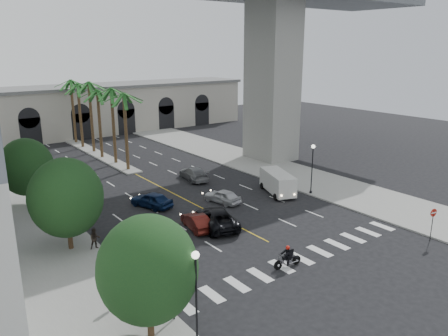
# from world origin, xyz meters

# --- Properties ---
(ground) EXTENTS (140.00, 140.00, 0.00)m
(ground) POSITION_xyz_m (0.00, 0.00, 0.00)
(ground) COLOR black
(ground) RESTS_ON ground
(sidewalk_left) EXTENTS (8.00, 100.00, 0.15)m
(sidewalk_left) POSITION_xyz_m (-15.00, 15.00, 0.07)
(sidewalk_left) COLOR gray
(sidewalk_left) RESTS_ON ground
(sidewalk_right) EXTENTS (8.00, 100.00, 0.15)m
(sidewalk_right) POSITION_xyz_m (15.00, 15.00, 0.07)
(sidewalk_right) COLOR gray
(sidewalk_right) RESTS_ON ground
(median) EXTENTS (2.00, 24.00, 0.20)m
(median) POSITION_xyz_m (0.00, 38.00, 0.10)
(median) COLOR gray
(median) RESTS_ON ground
(pier_building) EXTENTS (71.00, 10.50, 8.50)m
(pier_building) POSITION_xyz_m (0.00, 55.00, 4.27)
(pier_building) COLOR #AFAB9D
(pier_building) RESTS_ON ground
(bridge) EXTENTS (75.00, 13.00, 26.00)m
(bridge) POSITION_xyz_m (3.42, 22.00, 18.51)
(bridge) COLOR gray
(bridge) RESTS_ON ground
(palm_a) EXTENTS (3.20, 3.20, 10.30)m
(palm_a) POSITION_xyz_m (0.00, 28.00, 9.10)
(palm_a) COLOR #47331E
(palm_a) RESTS_ON ground
(palm_b) EXTENTS (3.20, 3.20, 10.60)m
(palm_b) POSITION_xyz_m (0.10, 32.00, 9.37)
(palm_b) COLOR #47331E
(palm_b) RESTS_ON ground
(palm_c) EXTENTS (3.20, 3.20, 10.10)m
(palm_c) POSITION_xyz_m (-0.20, 36.00, 8.91)
(palm_c) COLOR #47331E
(palm_c) RESTS_ON ground
(palm_d) EXTENTS (3.20, 3.20, 10.90)m
(palm_d) POSITION_xyz_m (0.15, 40.00, 9.65)
(palm_d) COLOR #47331E
(palm_d) RESTS_ON ground
(palm_e) EXTENTS (3.20, 3.20, 10.40)m
(palm_e) POSITION_xyz_m (-0.10, 44.00, 9.19)
(palm_e) COLOR #47331E
(palm_e) RESTS_ON ground
(palm_f) EXTENTS (3.20, 3.20, 10.70)m
(palm_f) POSITION_xyz_m (0.20, 48.00, 9.46)
(palm_f) COLOR #47331E
(palm_f) RESTS_ON ground
(street_tree_near) EXTENTS (5.20, 5.20, 6.89)m
(street_tree_near) POSITION_xyz_m (-13.00, -3.00, 4.02)
(street_tree_near) COLOR #382616
(street_tree_near) RESTS_ON ground
(street_tree_mid) EXTENTS (5.44, 5.44, 7.21)m
(street_tree_mid) POSITION_xyz_m (-13.00, 10.00, 4.21)
(street_tree_mid) COLOR #382616
(street_tree_mid) RESTS_ON ground
(street_tree_far) EXTENTS (5.04, 5.04, 6.68)m
(street_tree_far) POSITION_xyz_m (-13.00, 22.00, 3.90)
(street_tree_far) COLOR #382616
(street_tree_far) RESTS_ON ground
(lamp_post_left_near) EXTENTS (0.40, 0.40, 5.35)m
(lamp_post_left_near) POSITION_xyz_m (-11.40, -5.00, 3.22)
(lamp_post_left_near) COLOR black
(lamp_post_left_near) RESTS_ON ground
(lamp_post_left_far) EXTENTS (0.40, 0.40, 5.35)m
(lamp_post_left_far) POSITION_xyz_m (-11.40, 16.00, 3.22)
(lamp_post_left_far) COLOR black
(lamp_post_left_far) RESTS_ON ground
(lamp_post_right) EXTENTS (0.40, 0.40, 5.35)m
(lamp_post_right) POSITION_xyz_m (11.40, 8.00, 3.22)
(lamp_post_right) COLOR black
(lamp_post_right) RESTS_ON ground
(traffic_signal_near) EXTENTS (0.25, 0.18, 3.65)m
(traffic_signal_near) POSITION_xyz_m (-11.30, -2.50, 2.51)
(traffic_signal_near) COLOR black
(traffic_signal_near) RESTS_ON ground
(traffic_signal_far) EXTENTS (0.25, 0.18, 3.65)m
(traffic_signal_far) POSITION_xyz_m (-11.30, 1.50, 2.51)
(traffic_signal_far) COLOR black
(traffic_signal_far) RESTS_ON ground
(motorcycle_rider) EXTENTS (2.25, 0.62, 1.63)m
(motorcycle_rider) POSITION_xyz_m (-1.63, -1.78, 0.74)
(motorcycle_rider) COLOR black
(motorcycle_rider) RESTS_ON ground
(car_a) EXTENTS (2.35, 4.23, 1.36)m
(car_a) POSITION_xyz_m (2.49, 11.52, 0.68)
(car_a) COLOR silver
(car_a) RESTS_ON ground
(car_b) EXTENTS (2.11, 4.24, 1.34)m
(car_b) POSITION_xyz_m (-3.15, 7.60, 0.67)
(car_b) COLOR #4D140F
(car_b) RESTS_ON ground
(car_c) EXTENTS (4.12, 6.18, 1.58)m
(car_c) POSITION_xyz_m (-1.51, 7.00, 0.79)
(car_c) COLOR black
(car_c) RESTS_ON ground
(car_d) EXTENTS (2.97, 5.44, 1.49)m
(car_d) POSITION_xyz_m (4.47, 19.78, 0.75)
(car_d) COLOR slate
(car_d) RESTS_ON ground
(car_e) EXTENTS (3.17, 4.76, 1.51)m
(car_e) POSITION_xyz_m (-3.73, 14.60, 0.75)
(car_e) COLOR #0F2046
(car_e) RESTS_ON ground
(cargo_van) EXTENTS (3.82, 5.78, 2.31)m
(cargo_van) POSITION_xyz_m (8.75, 10.25, 1.29)
(cargo_van) COLOR silver
(cargo_van) RESTS_ON ground
(pedestrian_a) EXTENTS (0.59, 0.43, 1.52)m
(pedestrian_a) POSITION_xyz_m (-11.50, 4.93, 0.91)
(pedestrian_a) COLOR black
(pedestrian_a) RESTS_ON sidewalk_left
(pedestrian_b) EXTENTS (0.89, 0.75, 1.63)m
(pedestrian_b) POSITION_xyz_m (-11.53, 8.79, 0.96)
(pedestrian_b) COLOR black
(pedestrian_b) RESTS_ON sidewalk_left
(do_not_enter_sign) EXTENTS (0.66, 0.17, 2.71)m
(do_not_enter_sign) POSITION_xyz_m (10.50, -5.50, 1.97)
(do_not_enter_sign) COLOR black
(do_not_enter_sign) RESTS_ON ground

